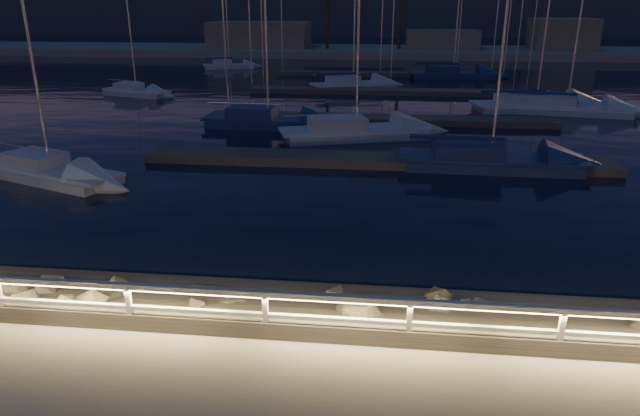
{
  "coord_description": "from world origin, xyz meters",
  "views": [
    {
      "loc": [
        0.33,
        -10.31,
        6.73
      ],
      "look_at": [
        -1.3,
        4.0,
        1.48
      ],
      "focal_mm": 32.0,
      "sensor_mm": 36.0,
      "label": 1
    }
  ],
  "objects_px": {
    "sailboat_f": "(265,120)",
    "sailboat_l": "(533,104)",
    "sailboat_e": "(135,91)",
    "sailboat_g": "(352,130)",
    "sailboat_c": "(486,159)",
    "sailboat_b": "(48,170)",
    "sailboat_h": "(563,107)",
    "sailboat_k": "(451,74)",
    "guard_rail": "(357,309)",
    "sailboat_n": "(351,84)",
    "sailboat_m": "(228,65)"
  },
  "relations": [
    {
      "from": "sailboat_g",
      "to": "sailboat_m",
      "type": "bearing_deg",
      "value": 97.76
    },
    {
      "from": "sailboat_e",
      "to": "sailboat_g",
      "type": "bearing_deg",
      "value": -17.41
    },
    {
      "from": "sailboat_f",
      "to": "sailboat_k",
      "type": "distance_m",
      "value": 28.81
    },
    {
      "from": "sailboat_f",
      "to": "sailboat_l",
      "type": "distance_m",
      "value": 19.28
    },
    {
      "from": "sailboat_g",
      "to": "sailboat_k",
      "type": "distance_m",
      "value": 28.95
    },
    {
      "from": "sailboat_b",
      "to": "sailboat_h",
      "type": "height_order",
      "value": "sailboat_h"
    },
    {
      "from": "sailboat_f",
      "to": "sailboat_n",
      "type": "bearing_deg",
      "value": 79.08
    },
    {
      "from": "guard_rail",
      "to": "sailboat_n",
      "type": "relative_size",
      "value": 3.42
    },
    {
      "from": "sailboat_f",
      "to": "sailboat_k",
      "type": "height_order",
      "value": "sailboat_k"
    },
    {
      "from": "guard_rail",
      "to": "sailboat_k",
      "type": "distance_m",
      "value": 49.63
    },
    {
      "from": "sailboat_f",
      "to": "sailboat_m",
      "type": "distance_m",
      "value": 32.93
    },
    {
      "from": "sailboat_b",
      "to": "sailboat_l",
      "type": "height_order",
      "value": "sailboat_l"
    },
    {
      "from": "sailboat_b",
      "to": "sailboat_l",
      "type": "distance_m",
      "value": 31.58
    },
    {
      "from": "sailboat_l",
      "to": "sailboat_m",
      "type": "height_order",
      "value": "sailboat_l"
    },
    {
      "from": "sailboat_b",
      "to": "sailboat_l",
      "type": "bearing_deg",
      "value": 59.06
    },
    {
      "from": "sailboat_g",
      "to": "sailboat_e",
      "type": "bearing_deg",
      "value": 126.25
    },
    {
      "from": "sailboat_b",
      "to": "sailboat_n",
      "type": "xyz_separation_m",
      "value": [
        11.47,
        28.38,
        0.02
      ]
    },
    {
      "from": "sailboat_h",
      "to": "sailboat_n",
      "type": "bearing_deg",
      "value": 156.67
    },
    {
      "from": "sailboat_g",
      "to": "sailboat_k",
      "type": "bearing_deg",
      "value": 55.34
    },
    {
      "from": "sailboat_h",
      "to": "sailboat_l",
      "type": "relative_size",
      "value": 0.96
    },
    {
      "from": "guard_rail",
      "to": "sailboat_g",
      "type": "height_order",
      "value": "sailboat_g"
    },
    {
      "from": "sailboat_g",
      "to": "sailboat_k",
      "type": "relative_size",
      "value": 0.99
    },
    {
      "from": "sailboat_b",
      "to": "sailboat_g",
      "type": "distance_m",
      "value": 15.77
    },
    {
      "from": "sailboat_g",
      "to": "sailboat_h",
      "type": "bearing_deg",
      "value": 15.31
    },
    {
      "from": "sailboat_h",
      "to": "sailboat_m",
      "type": "bearing_deg",
      "value": 150.66
    },
    {
      "from": "sailboat_m",
      "to": "sailboat_l",
      "type": "bearing_deg",
      "value": -58.02
    },
    {
      "from": "sailboat_e",
      "to": "sailboat_g",
      "type": "relative_size",
      "value": 0.7
    },
    {
      "from": "sailboat_b",
      "to": "sailboat_l",
      "type": "relative_size",
      "value": 0.79
    },
    {
      "from": "sailboat_c",
      "to": "sailboat_k",
      "type": "bearing_deg",
      "value": 88.63
    },
    {
      "from": "guard_rail",
      "to": "sailboat_c",
      "type": "height_order",
      "value": "sailboat_c"
    },
    {
      "from": "sailboat_c",
      "to": "sailboat_n",
      "type": "bearing_deg",
      "value": 109.22
    },
    {
      "from": "sailboat_c",
      "to": "sailboat_e",
      "type": "distance_m",
      "value": 31.34
    },
    {
      "from": "sailboat_e",
      "to": "sailboat_h",
      "type": "bearing_deg",
      "value": 11.11
    },
    {
      "from": "sailboat_c",
      "to": "sailboat_e",
      "type": "relative_size",
      "value": 1.4
    },
    {
      "from": "sailboat_h",
      "to": "sailboat_f",
      "type": "bearing_deg",
      "value": -151.34
    },
    {
      "from": "sailboat_k",
      "to": "sailboat_g",
      "type": "bearing_deg",
      "value": -111.18
    },
    {
      "from": "sailboat_e",
      "to": "sailboat_m",
      "type": "relative_size",
      "value": 1.0
    },
    {
      "from": "sailboat_c",
      "to": "sailboat_e",
      "type": "xyz_separation_m",
      "value": [
        -25.12,
        18.74,
        -0.05
      ]
    },
    {
      "from": "sailboat_l",
      "to": "guard_rail",
      "type": "bearing_deg",
      "value": -118.64
    },
    {
      "from": "sailboat_e",
      "to": "sailboat_g",
      "type": "xyz_separation_m",
      "value": [
        18.59,
        -13.33,
        0.05
      ]
    },
    {
      "from": "sailboat_g",
      "to": "sailboat_h",
      "type": "xyz_separation_m",
      "value": [
        14.02,
        9.25,
        -0.02
      ]
    },
    {
      "from": "sailboat_c",
      "to": "sailboat_l",
      "type": "bearing_deg",
      "value": 71.59
    },
    {
      "from": "sailboat_f",
      "to": "sailboat_h",
      "type": "relative_size",
      "value": 0.93
    },
    {
      "from": "guard_rail",
      "to": "sailboat_c",
      "type": "bearing_deg",
      "value": 72.14
    },
    {
      "from": "sailboat_f",
      "to": "sailboat_n",
      "type": "distance_m",
      "value": 17.17
    },
    {
      "from": "sailboat_c",
      "to": "guard_rail",
      "type": "bearing_deg",
      "value": -106.27
    },
    {
      "from": "sailboat_k",
      "to": "sailboat_h",
      "type": "bearing_deg",
      "value": -77.31
    },
    {
      "from": "sailboat_k",
      "to": "sailboat_l",
      "type": "height_order",
      "value": "sailboat_l"
    },
    {
      "from": "sailboat_e",
      "to": "sailboat_n",
      "type": "height_order",
      "value": "sailboat_n"
    },
    {
      "from": "sailboat_n",
      "to": "guard_rail",
      "type": "bearing_deg",
      "value": -110.96
    }
  ]
}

